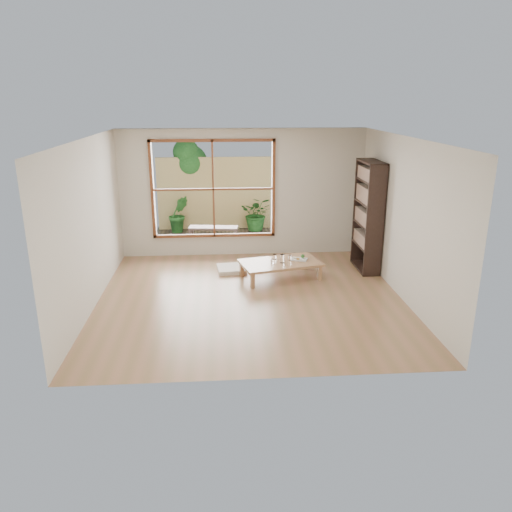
{
  "coord_description": "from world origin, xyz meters",
  "views": [
    {
      "loc": [
        -0.47,
        -7.67,
        3.2
      ],
      "look_at": [
        0.13,
        0.56,
        0.55
      ],
      "focal_mm": 35.0,
      "sensor_mm": 36.0,
      "label": 1
    }
  ],
  "objects": [
    {
      "name": "garden_bench",
      "position": [
        -0.64,
        3.34,
        0.31
      ],
      "size": [
        1.14,
        0.46,
        0.35
      ],
      "rotation": [
        0.0,
        0.0,
        -0.13
      ],
      "color": "#30201B",
      "rests_on": "deck"
    },
    {
      "name": "glass_tall",
      "position": [
        0.64,
        0.87,
        0.39
      ],
      "size": [
        0.09,
        0.09,
        0.16
      ],
      "primitive_type": "cylinder",
      "color": "silver",
      "rests_on": "low_table"
    },
    {
      "name": "glass_mid",
      "position": [
        0.8,
        1.02,
        0.36
      ],
      "size": [
        0.07,
        0.07,
        0.09
      ],
      "primitive_type": "cylinder",
      "color": "silver",
      "rests_on": "low_table"
    },
    {
      "name": "glass_small",
      "position": [
        0.46,
        0.86,
        0.35
      ],
      "size": [
        0.06,
        0.06,
        0.07
      ],
      "primitive_type": "cylinder",
      "color": "silver",
      "rests_on": "low_table"
    },
    {
      "name": "shrub_right",
      "position": [
        0.43,
        4.3,
        0.44
      ],
      "size": [
        0.83,
        0.74,
        0.84
      ],
      "primitive_type": "imported",
      "rotation": [
        0.0,
        0.0,
        -0.12
      ],
      "color": "#286324",
      "rests_on": "deck"
    },
    {
      "name": "bamboo_fence",
      "position": [
        -0.6,
        4.56,
        0.9
      ],
      "size": [
        2.8,
        0.06,
        1.8
      ],
      "primitive_type": "cube",
      "color": "tan",
      "rests_on": "ground"
    },
    {
      "name": "low_table",
      "position": [
        0.61,
        0.92,
        0.27
      ],
      "size": [
        1.57,
        1.12,
        0.31
      ],
      "rotation": [
        0.0,
        0.0,
        0.24
      ],
      "color": "#B17C56",
      "rests_on": "ground"
    },
    {
      "name": "garden_tree",
      "position": [
        -1.28,
        4.86,
        1.63
      ],
      "size": [
        1.04,
        0.85,
        2.22
      ],
      "color": "#4C3D2D",
      "rests_on": "ground"
    },
    {
      "name": "floor_cushion",
      "position": [
        -0.28,
        1.38,
        0.04
      ],
      "size": [
        0.58,
        0.58,
        0.08
      ],
      "primitive_type": "cube",
      "rotation": [
        0.0,
        0.0,
        0.1
      ],
      "color": "white",
      "rests_on": "ground"
    },
    {
      "name": "glass_short",
      "position": [
        0.52,
        1.09,
        0.36
      ],
      "size": [
        0.07,
        0.07,
        0.09
      ],
      "primitive_type": "cylinder",
      "color": "silver",
      "rests_on": "low_table"
    },
    {
      "name": "bookshelf",
      "position": [
        2.31,
        1.33,
        1.04
      ],
      "size": [
        0.33,
        0.94,
        2.08
      ],
      "primitive_type": "cube",
      "color": "#30201B",
      "rests_on": "ground"
    },
    {
      "name": "deck",
      "position": [
        -0.6,
        3.56,
        0.0
      ],
      "size": [
        2.8,
        2.0,
        0.05
      ],
      "primitive_type": "cube",
      "color": "#332B25",
      "rests_on": "ground"
    },
    {
      "name": "food_tray",
      "position": [
        0.98,
        1.03,
        0.33
      ],
      "size": [
        0.34,
        0.29,
        0.09
      ],
      "rotation": [
        0.0,
        0.0,
        -0.35
      ],
      "color": "white",
      "rests_on": "low_table"
    },
    {
      "name": "ground",
      "position": [
        0.0,
        0.0,
        0.0
      ],
      "size": [
        5.0,
        5.0,
        0.0
      ],
      "primitive_type": "plane",
      "color": "#AB7855",
      "rests_on": "ground"
    },
    {
      "name": "shrub_left",
      "position": [
        -1.48,
        4.26,
        0.47
      ],
      "size": [
        0.59,
        0.53,
        0.89
      ],
      "primitive_type": "imported",
      "rotation": [
        0.0,
        0.0,
        0.33
      ],
      "color": "#286324",
      "rests_on": "deck"
    }
  ]
}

